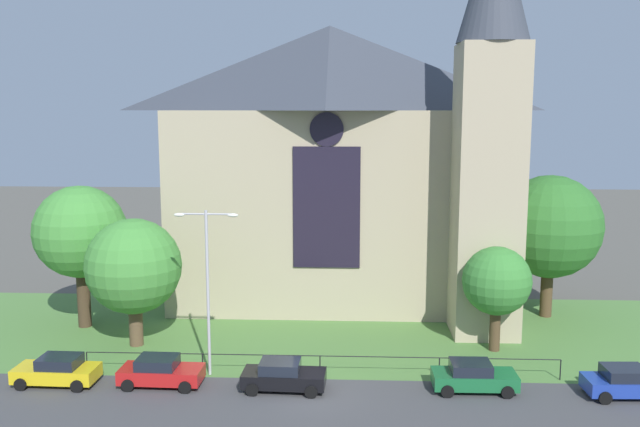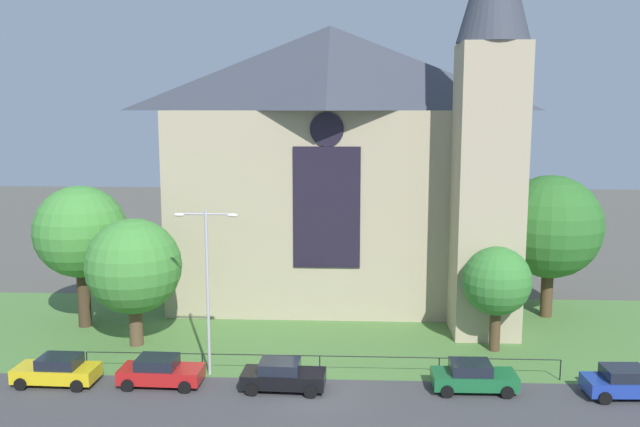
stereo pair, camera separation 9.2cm
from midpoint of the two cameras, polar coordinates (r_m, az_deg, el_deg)
name	(u,v)px [view 2 (the right image)]	position (r m, az deg, el deg)	size (l,w,h in m)	color
ground	(319,330)	(44.53, -0.03, -9.74)	(160.00, 160.00, 0.00)	#56544C
road_asphalt	(306,412)	(33.38, -1.07, -16.26)	(120.00, 8.00, 0.01)	#424244
grass_verge	(317,341)	(42.63, -0.16, -10.58)	(120.00, 20.00, 0.01)	#517F3D
church_building	(340,162)	(49.78, 1.75, 4.31)	(23.20, 16.20, 26.00)	tan
iron_railing	(320,359)	(37.13, 0.05, -12.02)	(25.35, 0.07, 1.13)	black
tree_left_near	(134,267)	(42.09, -15.23, -4.29)	(5.68, 5.68, 7.72)	brown
tree_left_far	(81,232)	(46.47, -19.30, -1.49)	(5.93, 5.93, 9.28)	#423021
tree_right_near	(497,282)	(41.16, 14.60, -5.52)	(4.01, 4.01, 6.22)	#4C3823
tree_right_far	(550,227)	(48.55, 18.70, -1.07)	(6.96, 6.96, 9.74)	#4C3823
streetlamp_near	(207,272)	(36.40, -9.32, -4.88)	(3.37, 0.26, 8.92)	#B2B2B7
parked_car_yellow	(57,370)	(38.61, -21.02, -12.12)	(4.25, 2.12, 1.51)	gold
parked_car_red	(160,371)	(36.94, -13.11, -12.71)	(4.25, 2.13, 1.51)	#B21919
parked_car_black	(283,376)	(35.55, -3.05, -13.36)	(4.27, 2.17, 1.51)	black
parked_car_green	(473,377)	(36.21, 12.73, -13.14)	(4.22, 2.07, 1.51)	#196033
parked_car_blue	(627,383)	(37.87, 24.31, -12.73)	(4.27, 2.16, 1.51)	#1E3899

